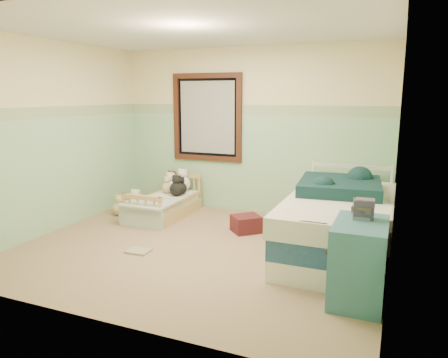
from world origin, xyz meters
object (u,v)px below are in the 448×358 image
at_px(red_pillow, 246,224).
at_px(floor_book, 138,251).
at_px(toddler_bed_frame, 165,210).
at_px(twin_bed_frame, 338,244).
at_px(plush_floor_tan, 120,208).
at_px(plush_floor_cream, 136,205).
at_px(dresser, 359,262).

bearing_deg(red_pillow, floor_book, -127.36).
relative_size(toddler_bed_frame, twin_bed_frame, 0.58).
height_order(toddler_bed_frame, plush_floor_tan, plush_floor_tan).
height_order(plush_floor_cream, floor_book, plush_floor_cream).
bearing_deg(plush_floor_cream, twin_bed_frame, -9.81).
distance_m(toddler_bed_frame, plush_floor_tan, 0.68).
distance_m(toddler_bed_frame, dresser, 3.40).
distance_m(plush_floor_tan, dresser, 3.87).
distance_m(plush_floor_cream, red_pillow, 1.90).
bearing_deg(toddler_bed_frame, plush_floor_tan, -159.34).
height_order(twin_bed_frame, dresser, dresser).
bearing_deg(plush_floor_tan, toddler_bed_frame, 20.66).
bearing_deg(plush_floor_cream, dresser, -25.45).
xyz_separation_m(plush_floor_cream, red_pillow, (1.89, -0.22, -0.02)).
bearing_deg(dresser, twin_bed_frame, 106.07).
height_order(twin_bed_frame, floor_book, twin_bed_frame).
distance_m(plush_floor_tan, red_pillow, 2.04).
height_order(toddler_bed_frame, plush_floor_cream, plush_floor_cream).
xyz_separation_m(toddler_bed_frame, plush_floor_tan, (-0.64, -0.24, 0.03)).
xyz_separation_m(red_pillow, floor_book, (-0.91, -1.19, -0.10)).
relative_size(plush_floor_tan, floor_book, 0.81).
xyz_separation_m(twin_bed_frame, red_pillow, (-1.24, 0.32, 0.00)).
distance_m(twin_bed_frame, floor_book, 2.32).
bearing_deg(twin_bed_frame, floor_book, -157.97).
bearing_deg(plush_floor_cream, floor_book, -55.13).
relative_size(twin_bed_frame, dresser, 3.04).
relative_size(plush_floor_cream, red_pillow, 0.71).
relative_size(plush_floor_cream, plush_floor_tan, 1.18).
bearing_deg(plush_floor_tan, floor_book, -46.70).
height_order(plush_floor_cream, plush_floor_tan, plush_floor_cream).
bearing_deg(toddler_bed_frame, dresser, -29.49).
relative_size(plush_floor_tan, twin_bed_frame, 0.10).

